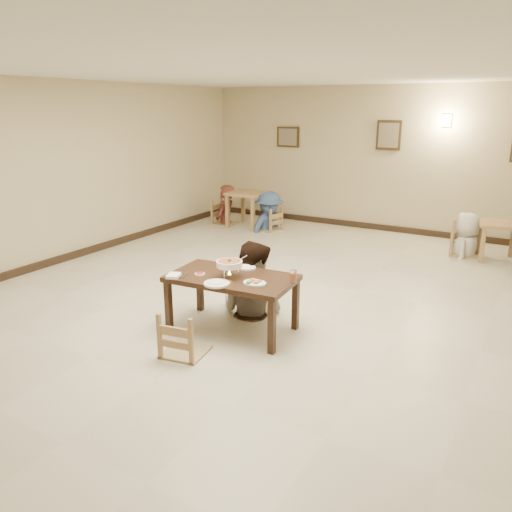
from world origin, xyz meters
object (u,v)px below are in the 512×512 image
Objects in this scene: main_table at (232,282)px; bg_diner_a at (225,185)px; bg_table_left at (248,198)px; bg_chair_ll at (225,201)px; main_diner at (252,241)px; chair_far at (258,277)px; chair_near at (184,312)px; bg_table_right at (499,230)px; bg_chair_rl at (468,226)px; bg_diner_b at (269,192)px; bg_chair_lr at (269,209)px; bg_diner_c at (470,213)px; curry_warmer at (229,264)px; drink_glass at (293,277)px.

bg_diner_a reaches higher than main_table.
bg_table_left is 0.75× the size of bg_chair_ll.
main_table is 0.80× the size of main_diner.
chair_far is 0.93× the size of chair_near.
bg_table_right is 0.51m from bg_chair_rl.
bg_chair_ll is at bearing -175.31° from bg_table_left.
bg_diner_a is at bearing 98.37° from bg_diner_b.
bg_chair_lr is at bearing 86.03° from bg_chair_rl.
bg_diner_c is (5.11, 0.08, 0.26)m from bg_chair_ll.
curry_warmer is 0.75m from drink_glass.
chair_far is 4.70m from bg_table_right.
bg_diner_a is at bearing -86.44° from bg_diner_c.
chair_far is 0.57× the size of bg_diner_c.
chair_near is 1.20× the size of bg_table_right.
bg_diner_b reaches higher than bg_table_right.
bg_chair_lr reaches higher than drink_glass.
bg_table_right is (2.54, 5.45, 0.05)m from chair_near.
bg_diner_a is 1.07× the size of bg_diner_b.
bg_diner_a reaches higher than bg_chair_rl.
bg_table_left is 0.60m from bg_chair_lr.
bg_diner_b is (-3.96, -0.09, 0.29)m from bg_chair_rl.
bg_chair_rl is (1.20, 4.58, -0.20)m from drink_glass.
bg_chair_ll is at bearing 130.05° from chair_far.
bg_diner_c is at bearing 65.62° from chair_far.
main_table is at bearing 152.72° from bg_chair_rl.
main_diner is 4.84m from bg_table_left.
bg_diner_a is at bearing -78.78° from bg_chair_lr.
bg_diner_c is at bearing 175.37° from bg_table_right.
main_table is 5.66m from bg_diner_a.
curry_warmer is (0.06, -0.75, 0.40)m from chair_far.
bg_chair_rl is 0.61× the size of bg_diner_a.
main_diner is (-0.08, 0.60, 0.35)m from main_table.
bg_table_right is (5.04, -0.01, -0.11)m from bg_table_left.
bg_table_right is at bearing 88.06° from bg_diner_c.
drink_glass is 0.14× the size of bg_chair_ll.
drink_glass is 0.09× the size of bg_diner_c.
bg_diner_b is at bearing -58.77° from main_diner.
bg_chair_ll is at bearing 0.00° from bg_diner_a.
main_table is 1.39× the size of bg_chair_rl.
bg_chair_ll is at bearing 98.37° from bg_diner_b.
drink_glass is at bearing -53.74° from bg_table_left.
bg_chair_ll reaches higher than curry_warmer.
drink_glass is 4.74m from bg_diner_c.
bg_diner_c is at bearing 103.37° from bg_chair_lr.
drink_glass is (0.77, -0.55, 0.31)m from chair_far.
chair_far is at bearing 144.58° from drink_glass.
bg_table_left is 4.54m from bg_chair_rl.
bg_table_left is (-2.57, 4.00, 0.20)m from chair_far.
bg_diner_c is at bearing -91.87° from bg_chair_ll.
main_table is 0.70m from main_diner.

